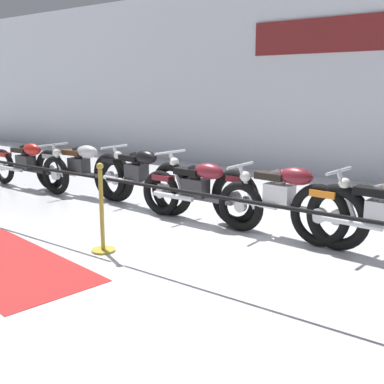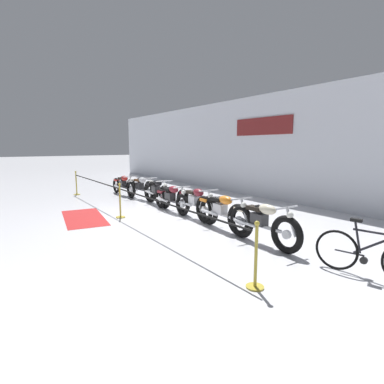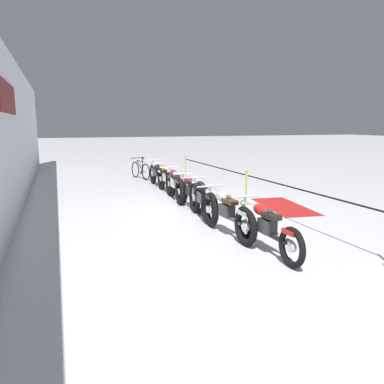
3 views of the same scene
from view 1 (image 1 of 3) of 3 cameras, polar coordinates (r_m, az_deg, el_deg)
name	(u,v)px [view 1 (image 1 of 3)]	position (r m, az deg, el deg)	size (l,w,h in m)	color
ground_plane	(176,230)	(6.54, -1.95, -4.53)	(120.00, 120.00, 0.00)	silver
back_wall	(329,77)	(10.74, 15.92, 12.93)	(28.00, 0.29, 4.20)	silver
motorcycle_red_0	(28,165)	(9.64, -18.89, 3.07)	(2.37, 0.62, 0.93)	black
motorcycle_silver_1	(81,170)	(8.76, -12.99, 2.61)	(2.44, 0.62, 0.96)	black
motorcycle_black_2	(139,178)	(7.72, -6.32, 1.72)	(2.30, 0.62, 0.98)	black
motorcycle_maroon_3	(199,192)	(6.79, 0.81, 0.05)	(2.08, 0.62, 0.92)	black
motorcycle_maroon_4	(283,201)	(6.22, 10.71, -1.05)	(2.30, 0.62, 0.98)	black
stanchion_far_left	(34,178)	(6.60, -18.22, 1.63)	(10.76, 0.28, 1.05)	gold
stanchion_mid_left	(102,222)	(5.70, -10.60, -3.52)	(0.28, 0.28, 1.05)	gold
floor_banner	(3,262)	(5.75, -21.51, -7.73)	(2.57, 1.10, 0.01)	maroon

